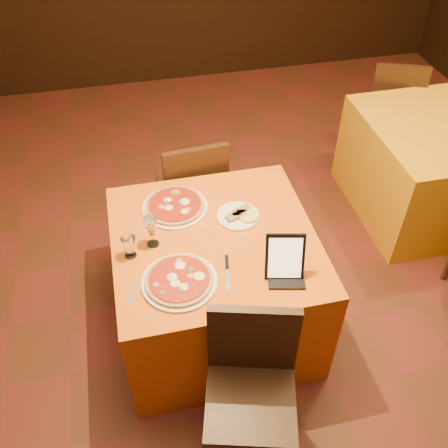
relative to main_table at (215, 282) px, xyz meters
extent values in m
cube|color=#5E2D19|center=(0.21, -0.19, -0.38)|extent=(6.00, 7.00, 0.01)
cube|color=#DE610E|center=(0.00, 0.00, 0.00)|extent=(1.10, 1.10, 0.75)
cube|color=orange|center=(1.85, 0.74, 0.00)|extent=(1.10, 1.10, 0.75)
cylinder|color=white|center=(-0.23, -0.27, 0.38)|extent=(0.38, 0.38, 0.01)
cylinder|color=#AD4C23|center=(-0.23, -0.27, 0.40)|extent=(0.34, 0.34, 0.02)
cylinder|color=white|center=(-0.17, 0.28, 0.38)|extent=(0.38, 0.38, 0.01)
cylinder|color=#AD4C23|center=(-0.17, 0.28, 0.40)|extent=(0.34, 0.34, 0.02)
cylinder|color=white|center=(0.16, 0.13, 0.38)|extent=(0.24, 0.24, 0.01)
cylinder|color=olive|center=(0.16, 0.13, 0.40)|extent=(0.15, 0.15, 0.02)
cube|color=black|center=(0.29, -0.32, 0.49)|extent=(0.21, 0.14, 0.23)
cube|color=silver|center=(0.01, -0.28, 0.38)|extent=(0.06, 0.21, 0.01)
cube|color=#BBBCC2|center=(-0.46, -0.28, 0.38)|extent=(0.07, 0.14, 0.01)
cube|color=silver|center=(-0.03, 0.31, 0.38)|extent=(0.04, 0.17, 0.01)
camera|label=1|loc=(-0.37, -1.87, 2.28)|focal=40.00mm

